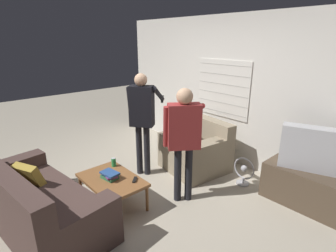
# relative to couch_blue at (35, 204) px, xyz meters

# --- Properties ---
(ground_plane) EXTENTS (16.00, 16.00, 0.00)m
(ground_plane) POSITION_rel_couch_blue_xyz_m (0.25, 1.24, -0.31)
(ground_plane) COLOR #B2A893
(wall_back) EXTENTS (5.20, 0.08, 2.55)m
(wall_back) POSITION_rel_couch_blue_xyz_m (0.25, 3.27, 0.97)
(wall_back) COLOR silver
(wall_back) RESTS_ON ground_plane
(couch_blue) EXTENTS (2.04, 1.12, 0.87)m
(couch_blue) POSITION_rel_couch_blue_xyz_m (0.00, 0.00, 0.00)
(couch_blue) COLOR #4C3833
(couch_blue) RESTS_ON ground_plane
(armchair_beige) EXTENTS (1.06, 1.04, 0.83)m
(armchair_beige) POSITION_rel_couch_blue_xyz_m (0.26, 2.54, 0.01)
(armchair_beige) COLOR gray
(armchair_beige) RESTS_ON ground_plane
(coffee_table) EXTENTS (0.91, 0.61, 0.40)m
(coffee_table) POSITION_rel_couch_blue_xyz_m (0.22, 0.90, 0.05)
(coffee_table) COLOR brown
(coffee_table) RESTS_ON ground_plane
(tv_stand) EXTENTS (1.03, 0.55, 0.51)m
(tv_stand) POSITION_rel_couch_blue_xyz_m (1.93, 2.86, -0.05)
(tv_stand) COLOR #4C3D2D
(tv_stand) RESTS_ON ground_plane
(tv) EXTENTS (0.79, 0.45, 0.58)m
(tv) POSITION_rel_couch_blue_xyz_m (1.93, 2.86, 0.49)
(tv) COLOR #B2B2B7
(tv) RESTS_ON tv_stand
(person_left_standing) EXTENTS (0.47, 0.78, 1.66)m
(person_left_standing) POSITION_rel_couch_blue_xyz_m (-0.21, 1.74, 0.73)
(person_left_standing) COLOR black
(person_left_standing) RESTS_ON ground_plane
(person_right_standing) EXTENTS (0.53, 0.76, 1.58)m
(person_right_standing) POSITION_rel_couch_blue_xyz_m (0.76, 1.69, 0.69)
(person_right_standing) COLOR black
(person_right_standing) RESTS_ON ground_plane
(book_stack) EXTENTS (0.26, 0.19, 0.09)m
(book_stack) POSITION_rel_couch_blue_xyz_m (0.21, 0.88, 0.14)
(book_stack) COLOR #33754C
(book_stack) RESTS_ON coffee_table
(soda_can) EXTENTS (0.07, 0.07, 0.13)m
(soda_can) POSITION_rel_couch_blue_xyz_m (-0.07, 1.11, 0.15)
(soda_can) COLOR #238E47
(soda_can) RESTS_ON coffee_table
(spare_remote) EXTENTS (0.12, 0.12, 0.02)m
(spare_remote) POSITION_rel_couch_blue_xyz_m (0.47, 1.09, 0.10)
(spare_remote) COLOR black
(spare_remote) RESTS_ON coffee_table
(floor_fan) EXTENTS (0.35, 0.20, 0.44)m
(floor_fan) POSITION_rel_couch_blue_xyz_m (1.10, 2.67, -0.09)
(floor_fan) COLOR #A8A8AD
(floor_fan) RESTS_ON ground_plane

